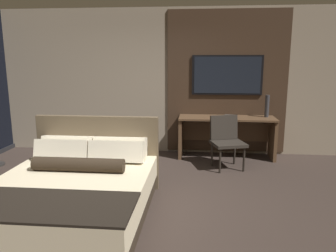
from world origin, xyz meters
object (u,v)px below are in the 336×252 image
object	(u,v)px
tv	(227,75)
desk_chair	(226,137)
vase_tall	(267,106)
bed	(74,192)
book	(230,116)
desk	(226,130)

from	to	relation	value
tv	desk_chair	distance (m)	1.32
tv	vase_tall	bearing A→B (deg)	-14.63
vase_tall	bed	bearing A→B (deg)	-135.27
vase_tall	book	distance (m)	0.70
tv	book	bearing A→B (deg)	-72.23
book	bed	bearing A→B (deg)	-127.36
tv	desk_chair	size ratio (longest dim) A/B	1.50
bed	tv	size ratio (longest dim) A/B	1.60
desk	desk_chair	distance (m)	0.61
book	vase_tall	bearing A→B (deg)	1.25
book	desk_chair	bearing A→B (deg)	-100.46
desk	vase_tall	bearing A→B (deg)	3.19
bed	vase_tall	distance (m)	3.86
desk_chair	vase_tall	distance (m)	1.11
desk	book	xyz separation A→B (m)	(0.07, 0.03, 0.27)
desk_chair	vase_tall	bearing A→B (deg)	22.69
desk	desk_chair	world-z (taller)	desk_chair
bed	vase_tall	bearing A→B (deg)	44.73
desk_chair	book	size ratio (longest dim) A/B	3.46
desk_chair	bed	bearing A→B (deg)	-150.08
tv	book	xyz separation A→B (m)	(0.07, -0.21, -0.75)
bed	vase_tall	world-z (taller)	vase_tall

